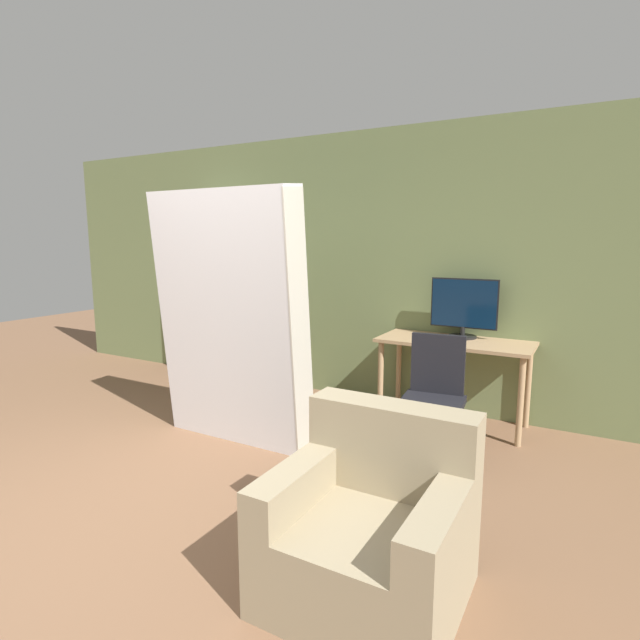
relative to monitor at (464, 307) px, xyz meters
name	(u,v)px	position (x,y,z in m)	size (l,w,h in m)	color
ground_plane	(75,548)	(-1.32, -2.99, -1.05)	(16.00, 16.00, 0.00)	brown
wall_back	(341,268)	(-1.32, 0.17, 0.30)	(8.00, 0.06, 2.70)	#6B7A4C
desk	(454,352)	(-0.03, -0.15, -0.39)	(1.32, 0.59, 0.77)	tan
monitor	(464,307)	(0.00, 0.00, 0.00)	(0.59, 0.25, 0.53)	black
office_chair	(433,413)	(0.05, -1.03, -0.66)	(0.52, 0.52, 0.95)	#4C4C51
bookshelf	(217,292)	(-2.88, 0.01, -0.02)	(0.73, 0.32, 1.98)	beige
mattress_near	(232,319)	(-1.50, -1.40, -0.03)	(1.30, 0.43, 2.04)	silver
armchair	(372,528)	(0.21, -2.50, -0.73)	(0.85, 0.80, 0.85)	gray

